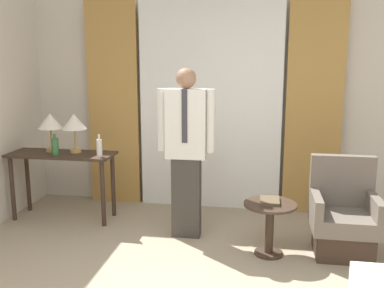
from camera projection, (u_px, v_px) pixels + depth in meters
The scene contains 13 objects.
wall_back at pixel (211, 100), 5.39m from camera, with size 10.00×0.06×2.70m.
curtain_sheer_center at pixel (210, 106), 5.28m from camera, with size 1.75×0.06×2.58m.
curtain_drape_left at pixel (113, 105), 5.48m from camera, with size 0.66×0.06×2.58m.
curtain_drape_right at pixel (314, 108), 5.08m from camera, with size 0.66×0.06×2.58m.
desk at pixel (62, 165), 4.99m from camera, with size 1.23×0.46×0.79m.
table_lamp_left at pixel (50, 122), 4.98m from camera, with size 0.29×0.29×0.45m.
table_lamp_right at pixel (74, 123), 4.93m from camera, with size 0.29×0.29×0.45m.
bottle_near_edge at pixel (99, 148), 4.75m from camera, with size 0.06×0.06×0.25m.
bottle_by_lamp at pixel (55, 146), 4.85m from camera, with size 0.08×0.08×0.24m.
person at pixel (186, 146), 4.41m from camera, with size 0.59×0.21×1.78m.
armchair at pixel (343, 220), 4.12m from camera, with size 0.62×0.56×0.93m.
side_table at pixel (270, 220), 4.09m from camera, with size 0.50×0.50×0.52m.
book at pixel (270, 201), 4.08m from camera, with size 0.18×0.24×0.03m.
Camera 1 is at (0.65, -2.39, 1.86)m, focal length 40.00 mm.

